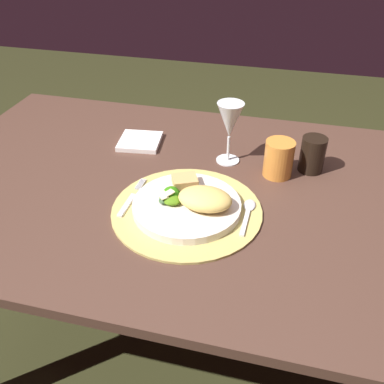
{
  "coord_description": "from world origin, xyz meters",
  "views": [
    {
      "loc": [
        0.22,
        -0.85,
        1.32
      ],
      "look_at": [
        0.02,
        -0.05,
        0.73
      ],
      "focal_mm": 39.67,
      "sensor_mm": 36.0,
      "label": 1
    }
  ],
  "objects_px": {
    "amber_tumbler": "(279,159)",
    "dining_table": "(189,227)",
    "dinner_plate": "(187,206)",
    "wine_glass": "(230,122)",
    "fork": "(131,199)",
    "napkin": "(140,141)",
    "dark_tumbler": "(313,154)",
    "spoon": "(248,210)"
  },
  "relations": [
    {
      "from": "spoon",
      "to": "napkin",
      "type": "bearing_deg",
      "value": 144.37
    },
    {
      "from": "spoon",
      "to": "amber_tumbler",
      "type": "height_order",
      "value": "amber_tumbler"
    },
    {
      "from": "dining_table",
      "to": "wine_glass",
      "type": "distance_m",
      "value": 0.3
    },
    {
      "from": "dining_table",
      "to": "wine_glass",
      "type": "height_order",
      "value": "wine_glass"
    },
    {
      "from": "dining_table",
      "to": "fork",
      "type": "bearing_deg",
      "value": -139.71
    },
    {
      "from": "fork",
      "to": "amber_tumbler",
      "type": "bearing_deg",
      "value": 32.03
    },
    {
      "from": "dark_tumbler",
      "to": "wine_glass",
      "type": "bearing_deg",
      "value": -178.11
    },
    {
      "from": "fork",
      "to": "napkin",
      "type": "height_order",
      "value": "napkin"
    },
    {
      "from": "wine_glass",
      "to": "dark_tumbler",
      "type": "relative_size",
      "value": 1.78
    },
    {
      "from": "dining_table",
      "to": "spoon",
      "type": "xyz_separation_m",
      "value": [
        0.16,
        -0.08,
        0.14
      ]
    },
    {
      "from": "fork",
      "to": "wine_glass",
      "type": "relative_size",
      "value": 0.92
    },
    {
      "from": "dinner_plate",
      "to": "dark_tumbler",
      "type": "height_order",
      "value": "dark_tumbler"
    },
    {
      "from": "dinner_plate",
      "to": "dark_tumbler",
      "type": "distance_m",
      "value": 0.37
    },
    {
      "from": "dining_table",
      "to": "dinner_plate",
      "type": "bearing_deg",
      "value": -78.28
    },
    {
      "from": "fork",
      "to": "dinner_plate",
      "type": "bearing_deg",
      "value": -1.37
    },
    {
      "from": "napkin",
      "to": "amber_tumbler",
      "type": "bearing_deg",
      "value": -10.11
    },
    {
      "from": "dining_table",
      "to": "fork",
      "type": "distance_m",
      "value": 0.21
    },
    {
      "from": "dinner_plate",
      "to": "amber_tumbler",
      "type": "xyz_separation_m",
      "value": [
        0.19,
        0.21,
        0.03
      ]
    },
    {
      "from": "fork",
      "to": "wine_glass",
      "type": "bearing_deg",
      "value": 51.72
    },
    {
      "from": "spoon",
      "to": "dark_tumbler",
      "type": "bearing_deg",
      "value": 59.34
    },
    {
      "from": "dining_table",
      "to": "dark_tumbler",
      "type": "distance_m",
      "value": 0.38
    },
    {
      "from": "spoon",
      "to": "wine_glass",
      "type": "xyz_separation_m",
      "value": [
        -0.09,
        0.22,
        0.11
      ]
    },
    {
      "from": "dining_table",
      "to": "fork",
      "type": "height_order",
      "value": "fork"
    },
    {
      "from": "amber_tumbler",
      "to": "wine_glass",
      "type": "bearing_deg",
      "value": 164.88
    },
    {
      "from": "dining_table",
      "to": "dark_tumbler",
      "type": "xyz_separation_m",
      "value": [
        0.29,
        0.15,
        0.18
      ]
    },
    {
      "from": "dinner_plate",
      "to": "napkin",
      "type": "bearing_deg",
      "value": 127.5
    },
    {
      "from": "amber_tumbler",
      "to": "dining_table",
      "type": "bearing_deg",
      "value": -153.34
    },
    {
      "from": "dinner_plate",
      "to": "amber_tumbler",
      "type": "height_order",
      "value": "amber_tumbler"
    },
    {
      "from": "wine_glass",
      "to": "dark_tumbler",
      "type": "xyz_separation_m",
      "value": [
        0.22,
        0.01,
        -0.07
      ]
    },
    {
      "from": "dining_table",
      "to": "amber_tumbler",
      "type": "height_order",
      "value": "amber_tumbler"
    },
    {
      "from": "napkin",
      "to": "wine_glass",
      "type": "bearing_deg",
      "value": -7.49
    },
    {
      "from": "fork",
      "to": "dark_tumbler",
      "type": "bearing_deg",
      "value": 31.2
    },
    {
      "from": "fork",
      "to": "dark_tumbler",
      "type": "distance_m",
      "value": 0.48
    },
    {
      "from": "spoon",
      "to": "amber_tumbler",
      "type": "xyz_separation_m",
      "value": [
        0.05,
        0.18,
        0.04
      ]
    },
    {
      "from": "spoon",
      "to": "amber_tumbler",
      "type": "distance_m",
      "value": 0.19
    },
    {
      "from": "dark_tumbler",
      "to": "napkin",
      "type": "bearing_deg",
      "value": 176.73
    },
    {
      "from": "dining_table",
      "to": "dinner_plate",
      "type": "distance_m",
      "value": 0.18
    },
    {
      "from": "fork",
      "to": "spoon",
      "type": "relative_size",
      "value": 1.16
    },
    {
      "from": "dining_table",
      "to": "fork",
      "type": "xyz_separation_m",
      "value": [
        -0.12,
        -0.1,
        0.14
      ]
    },
    {
      "from": "fork",
      "to": "dining_table",
      "type": "bearing_deg",
      "value": 40.29
    },
    {
      "from": "napkin",
      "to": "wine_glass",
      "type": "relative_size",
      "value": 0.69
    },
    {
      "from": "spoon",
      "to": "napkin",
      "type": "relative_size",
      "value": 1.14
    }
  ]
}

